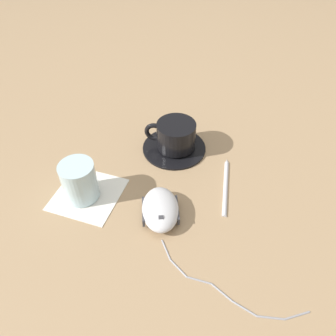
# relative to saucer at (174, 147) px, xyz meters

# --- Properties ---
(ground_plane) EXTENTS (3.00, 3.00, 0.00)m
(ground_plane) POSITION_rel_saucer_xyz_m (-0.01, -0.08, -0.00)
(ground_plane) COLOR #9E7F5B
(saucer) EXTENTS (0.14, 0.14, 0.01)m
(saucer) POSITION_rel_saucer_xyz_m (0.00, 0.00, 0.00)
(saucer) COLOR black
(saucer) RESTS_ON ground
(coffee_cup) EXTENTS (0.11, 0.08, 0.06)m
(coffee_cup) POSITION_rel_saucer_xyz_m (0.00, 0.00, 0.03)
(coffee_cup) COLOR black
(coffee_cup) RESTS_ON saucer
(computer_mouse) EXTENTS (0.10, 0.12, 0.03)m
(computer_mouse) POSITION_rel_saucer_xyz_m (0.04, -0.18, 0.01)
(computer_mouse) COLOR silver
(computer_mouse) RESTS_ON ground
(mouse_cable) EXTENTS (0.25, 0.07, 0.00)m
(mouse_cable) POSITION_rel_saucer_xyz_m (0.19, -0.28, -0.00)
(mouse_cable) COLOR gray
(mouse_cable) RESTS_ON ground
(napkin_under_glass) EXTENTS (0.13, 0.13, 0.00)m
(napkin_under_glass) POSITION_rel_saucer_xyz_m (-0.11, -0.19, -0.00)
(napkin_under_glass) COLOR silver
(napkin_under_glass) RESTS_ON ground
(drinking_glass) EXTENTS (0.06, 0.06, 0.08)m
(drinking_glass) POSITION_rel_saucer_xyz_m (-0.11, -0.19, 0.04)
(drinking_glass) COLOR silver
(drinking_glass) RESTS_ON napkin_under_glass
(pen) EXTENTS (0.04, 0.15, 0.01)m
(pen) POSITION_rel_saucer_xyz_m (0.14, -0.07, 0.00)
(pen) COLOR silver
(pen) RESTS_ON ground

